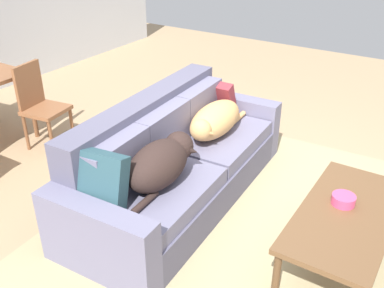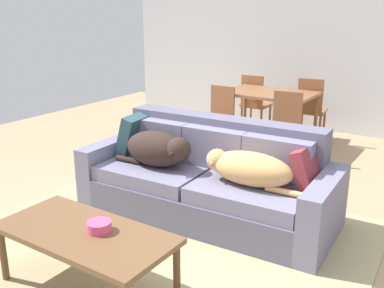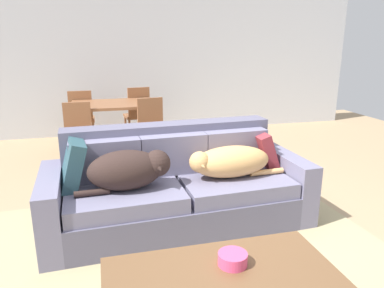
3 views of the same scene
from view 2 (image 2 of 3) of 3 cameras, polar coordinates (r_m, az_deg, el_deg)
The scene contains 15 objects.
ground_plane at distance 4.00m, azimuth 3.21°, elevation -11.42°, with size 10.00×10.00×0.00m, color tan.
back_partition at distance 7.28m, azimuth 19.84°, elevation 11.71°, with size 8.00×0.12×2.70m, color silver.
area_rug at distance 3.67m, azimuth -5.95°, elevation -14.19°, with size 3.24×3.25×0.01m, color tan.
couch at distance 4.23m, azimuth 2.17°, elevation -4.70°, with size 2.43×1.05×0.89m.
dog_on_left_cushion at distance 4.22m, azimuth -4.25°, elevation -0.65°, with size 0.81×0.38×0.34m.
dog_on_right_cushion at distance 3.82m, azimuth 7.17°, elevation -3.09°, with size 0.91×0.37×0.29m.
throw_pillow_by_left_arm at distance 4.65m, azimuth -7.40°, elevation 1.18°, with size 0.12×0.43×0.43m, color #2D4F5A.
throw_pillow_by_right_arm at distance 3.86m, azimuth 14.58°, elevation -3.06°, with size 0.11×0.36×0.36m, color maroon.
coffee_table at distance 3.18m, azimuth -13.53°, elevation -11.51°, with size 1.27×0.61×0.46m.
bowl_on_coffee_table at distance 3.12m, azimuth -11.78°, elevation -10.29°, with size 0.17×0.17×0.07m, color #EA4C7F.
dining_table at distance 6.36m, azimuth 9.88°, elevation 5.88°, with size 1.22×0.85×0.78m.
dining_chair_near_left at distance 6.15m, azimuth 3.41°, elevation 3.71°, with size 0.41×0.41×0.88m.
dining_chair_near_right at distance 5.67m, azimuth 11.76°, elevation 2.33°, with size 0.45×0.45×0.91m.
dining_chair_far_left at distance 7.11m, azimuth 8.00°, elevation 5.47°, with size 0.40×0.40×0.91m.
dining_chair_far_right at distance 6.78m, azimuth 14.96°, elevation 4.63°, with size 0.45×0.45×0.94m.
Camera 2 is at (1.75, -3.05, 1.90)m, focal length 41.68 mm.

